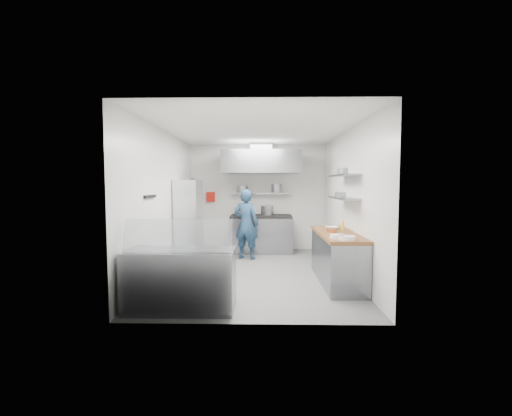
{
  "coord_description": "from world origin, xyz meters",
  "views": [
    {
      "loc": [
        0.15,
        -6.68,
        1.76
      ],
      "look_at": [
        0.0,
        0.6,
        1.25
      ],
      "focal_mm": 24.0,
      "sensor_mm": 36.0,
      "label": 1
    }
  ],
  "objects_px": {
    "wire_rack": "(189,221)",
    "gas_range": "(261,235)",
    "display_case": "(181,280)",
    "chef": "(246,224)"
  },
  "relations": [
    {
      "from": "gas_range",
      "to": "display_case",
      "type": "bearing_deg",
      "value": -105.02
    },
    {
      "from": "chef",
      "to": "wire_rack",
      "type": "height_order",
      "value": "wire_rack"
    },
    {
      "from": "gas_range",
      "to": "display_case",
      "type": "relative_size",
      "value": 1.07
    },
    {
      "from": "chef",
      "to": "display_case",
      "type": "height_order",
      "value": "chef"
    },
    {
      "from": "wire_rack",
      "to": "gas_range",
      "type": "bearing_deg",
      "value": 34.22
    },
    {
      "from": "wire_rack",
      "to": "display_case",
      "type": "relative_size",
      "value": 1.23
    },
    {
      "from": "display_case",
      "to": "gas_range",
      "type": "bearing_deg",
      "value": 74.98
    },
    {
      "from": "gas_range",
      "to": "wire_rack",
      "type": "distance_m",
      "value": 2.03
    },
    {
      "from": "chef",
      "to": "wire_rack",
      "type": "bearing_deg",
      "value": 33.35
    },
    {
      "from": "display_case",
      "to": "chef",
      "type": "bearing_deg",
      "value": 77.0
    }
  ]
}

